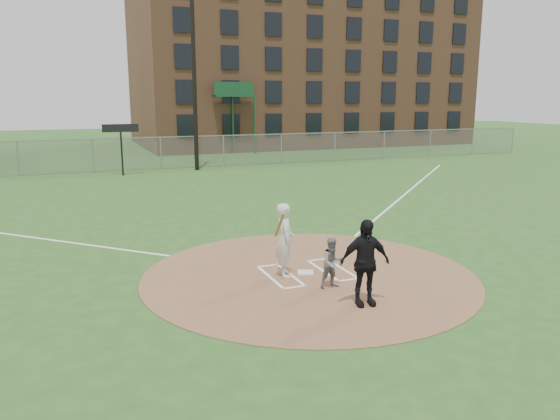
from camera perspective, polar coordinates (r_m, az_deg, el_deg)
name	(u,v)px	position (r m, az deg, el deg)	size (l,w,h in m)	color
ground	(309,275)	(13.93, 3.05, -6.81)	(140.00, 140.00, 0.00)	#26511C
dirt_circle	(309,275)	(13.92, 3.05, -6.77)	(8.40, 8.40, 0.02)	#895F41
home_plate	(305,272)	(14.02, 2.67, -6.53)	(0.40, 0.40, 0.03)	silver
foul_line_first	(405,194)	(25.91, 12.93, 1.62)	(0.10, 24.00, 0.01)	white
catcher	(333,263)	(12.88, 5.52, -5.51)	(0.58, 0.45, 1.20)	slate
umpire	(365,262)	(11.82, 8.84, -5.44)	(1.11, 0.46, 1.89)	black
batters_boxes	(307,272)	(14.05, 2.79, -6.53)	(2.08, 1.88, 0.01)	white
batter_at_plate	(285,240)	(13.55, 0.52, -3.13)	(0.64, 1.08, 1.85)	silver
outfield_fence	(161,153)	(34.61, -12.33, 5.82)	(56.08, 0.08, 2.03)	slate
brick_warehouse	(297,64)	(54.48, 1.80, 14.97)	(30.00, 17.17, 15.00)	brown
light_pole	(194,59)	(33.91, -9.02, 15.30)	(1.20, 0.30, 12.22)	black
scoreboard_sign	(121,134)	(32.40, -16.31, 7.67)	(2.00, 0.10, 2.93)	black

